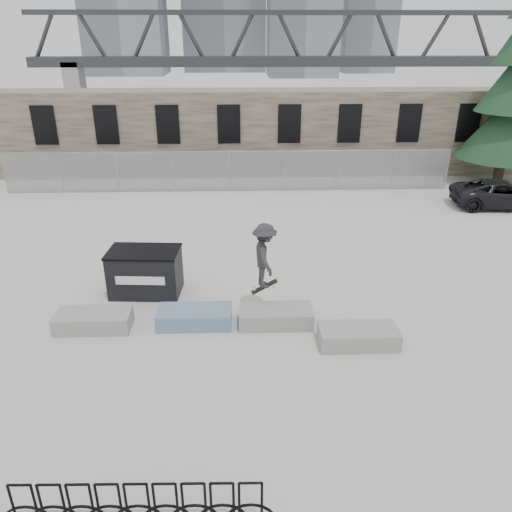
{
  "coord_description": "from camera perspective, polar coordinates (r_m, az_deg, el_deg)",
  "views": [
    {
      "loc": [
        0.51,
        -11.83,
        7.32
      ],
      "look_at": [
        0.97,
        1.56,
        1.3
      ],
      "focal_mm": 35.0,
      "sensor_mm": 36.0,
      "label": 1
    }
  ],
  "objects": [
    {
      "name": "stone_wall",
      "position": [
        28.53,
        -3.05,
        13.94
      ],
      "size": [
        36.0,
        2.58,
        4.5
      ],
      "color": "brown",
      "rests_on": "ground"
    },
    {
      "name": "planter_offset",
      "position": [
        13.13,
        11.6,
        -8.91
      ],
      "size": [
        2.0,
        0.9,
        0.47
      ],
      "color": "#9A9997",
      "rests_on": "ground"
    },
    {
      "name": "chainlink_fence",
      "position": [
        25.13,
        -3.11,
        9.69
      ],
      "size": [
        22.06,
        0.06,
        2.02
      ],
      "color": "gray",
      "rests_on": "ground"
    },
    {
      "name": "planter_far_left",
      "position": [
        14.21,
        -18.09,
        -6.95
      ],
      "size": [
        2.0,
        0.9,
        0.47
      ],
      "color": "#9A9997",
      "rests_on": "ground"
    },
    {
      "name": "skateboarder",
      "position": [
        13.59,
        0.99,
        0.02
      ],
      "size": [
        0.86,
        1.28,
        2.06
      ],
      "rotation": [
        0.0,
        0.0,
        1.72
      ],
      "color": "#2B2B2E",
      "rests_on": "ground"
    },
    {
      "name": "truss_bridge",
      "position": [
        67.57,
        6.56,
        21.35
      ],
      "size": [
        70.0,
        3.0,
        9.8
      ],
      "color": "#2D3033",
      "rests_on": "ground"
    },
    {
      "name": "suv",
      "position": [
        25.4,
        26.31,
        6.38
      ],
      "size": [
        4.59,
        2.43,
        1.23
      ],
      "primitive_type": "imported",
      "rotation": [
        0.0,
        0.0,
        1.48
      ],
      "color": "black",
      "rests_on": "ground"
    },
    {
      "name": "ground",
      "position": [
        13.92,
        -3.8,
        -7.58
      ],
      "size": [
        120.0,
        120.0,
        0.0
      ],
      "primitive_type": "plane",
      "color": "beige",
      "rests_on": "ground"
    },
    {
      "name": "planter_center_right",
      "position": [
        13.7,
        2.27,
        -6.84
      ],
      "size": [
        2.0,
        0.9,
        0.47
      ],
      "color": "#9A9997",
      "rests_on": "ground"
    },
    {
      "name": "dumpster",
      "position": [
        15.45,
        -12.53,
        -1.76
      ],
      "size": [
        2.21,
        1.44,
        1.4
      ],
      "rotation": [
        0.0,
        0.0,
        -0.07
      ],
      "color": "black",
      "rests_on": "ground"
    },
    {
      "name": "planter_center_left",
      "position": [
        13.77,
        -7.04,
        -6.86
      ],
      "size": [
        2.0,
        0.9,
        0.47
      ],
      "color": "#326296",
      "rests_on": "ground"
    },
    {
      "name": "bike_rack",
      "position": [
        9.08,
        -13.36,
        -25.96
      ],
      "size": [
        4.49,
        0.16,
        0.9
      ],
      "rotation": [
        0.0,
        0.0,
        -0.02
      ],
      "color": "black",
      "rests_on": "ground"
    }
  ]
}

